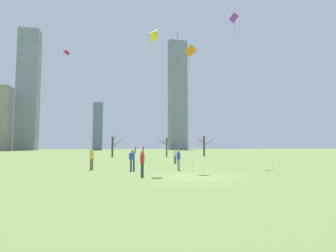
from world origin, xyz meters
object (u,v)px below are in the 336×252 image
(bystander_watching_nearby, at_px, (179,159))
(bare_tree_left_of_center, at_px, (113,146))
(kite_flyer_midfield_left_blue, at_px, (59,98))
(kite_flyer_midfield_right_orange, at_px, (141,142))
(bystander_strolling_midfield, at_px, (175,155))
(bare_tree_right_of_center, at_px, (167,146))
(kite_flyer_foreground_left_yellow, at_px, (145,137))
(distant_kite_high_overhead_purple, at_px, (231,29))
(bare_tree_far_right_edge, at_px, (204,145))
(distant_kite_drifting_left_red, at_px, (69,63))

(bystander_watching_nearby, height_order, bare_tree_left_of_center, bare_tree_left_of_center)
(kite_flyer_midfield_left_blue, bearing_deg, kite_flyer_midfield_right_orange, 2.21)
(bystander_strolling_midfield, distance_m, bare_tree_right_of_center, 20.80)
(kite_flyer_foreground_left_yellow, height_order, bystander_watching_nearby, kite_flyer_foreground_left_yellow)
(bystander_watching_nearby, bearing_deg, distant_kite_high_overhead_purple, 35.60)
(kite_flyer_midfield_right_orange, distance_m, bare_tree_left_of_center, 29.29)
(bystander_strolling_midfield, bearing_deg, distant_kite_high_overhead_purple, -33.04)
(distant_kite_high_overhead_purple, distance_m, bare_tree_far_right_edge, 27.64)
(bare_tree_right_of_center, xyz_separation_m, bare_tree_left_of_center, (-10.04, 0.34, -0.01))
(kite_flyer_midfield_left_blue, relative_size, bystander_watching_nearby, 11.97)
(distant_kite_drifting_left_red, distance_m, bare_tree_left_of_center, 16.55)
(kite_flyer_foreground_left_yellow, xyz_separation_m, bare_tree_right_of_center, (8.95, 32.42, -0.53))
(bystander_strolling_midfield, relative_size, bystander_watching_nearby, 1.00)
(kite_flyer_foreground_left_yellow, height_order, distant_kite_high_overhead_purple, distant_kite_high_overhead_purple)
(bystander_watching_nearby, relative_size, bare_tree_far_right_edge, 0.41)
(kite_flyer_midfield_right_orange, relative_size, bystander_strolling_midfield, 6.43)
(kite_flyer_midfield_right_orange, xyz_separation_m, bystander_watching_nearby, (2.91, -0.32, -1.32))
(bare_tree_left_of_center, bearing_deg, bare_tree_far_right_edge, -1.14)
(distant_kite_drifting_left_red, bearing_deg, bystander_strolling_midfield, -42.42)
(bare_tree_left_of_center, bearing_deg, kite_flyer_midfield_left_blue, -99.16)
(kite_flyer_midfield_right_orange, height_order, bare_tree_right_of_center, kite_flyer_midfield_right_orange)
(kite_flyer_foreground_left_yellow, distance_m, bare_tree_far_right_edge, 36.39)
(kite_flyer_midfield_right_orange, xyz_separation_m, bare_tree_far_right_edge, (16.28, 28.91, -0.11))
(bare_tree_right_of_center, bearing_deg, bystander_watching_nearby, -101.19)
(kite_flyer_midfield_right_orange, xyz_separation_m, bare_tree_right_of_center, (8.69, 28.91, -0.25))
(kite_flyer_midfield_right_orange, distance_m, bystander_watching_nearby, 3.21)
(distant_kite_high_overhead_purple, relative_size, bare_tree_right_of_center, 4.63)
(kite_flyer_midfield_right_orange, height_order, bare_tree_far_right_edge, kite_flyer_midfield_right_orange)
(distant_kite_drifting_left_red, xyz_separation_m, bare_tree_right_of_center, (16.82, 8.48, -12.23))
(distant_kite_drifting_left_red, relative_size, bare_tree_far_right_edge, 4.11)
(bystander_strolling_midfield, height_order, distant_kite_high_overhead_purple, distant_kite_high_overhead_purple)
(kite_flyer_midfield_left_blue, height_order, bare_tree_far_right_edge, kite_flyer_midfield_left_blue)
(kite_flyer_foreground_left_yellow, distance_m, bystander_strolling_midfield, 13.16)
(kite_flyer_midfield_right_orange, bearing_deg, bystander_strolling_midfield, 59.74)
(bystander_watching_nearby, relative_size, distant_kite_high_overhead_purple, 0.10)
(kite_flyer_foreground_left_yellow, bearing_deg, bystander_strolling_midfield, 66.50)
(kite_flyer_foreground_left_yellow, bearing_deg, bare_tree_left_of_center, 91.91)
(bare_tree_far_right_edge, bearing_deg, distant_kite_drifting_left_red, -160.85)
(bystander_watching_nearby, bearing_deg, kite_flyer_midfield_left_blue, 179.48)
(bystander_strolling_midfield, height_order, bystander_watching_nearby, same)
(bystander_strolling_midfield, xyz_separation_m, distant_kite_drifting_left_red, (-13.08, 11.95, 13.30))
(kite_flyer_midfield_right_orange, distance_m, bare_tree_right_of_center, 30.19)
(distant_kite_drifting_left_red, relative_size, bare_tree_left_of_center, 4.04)
(distant_kite_high_overhead_purple, bearing_deg, kite_flyer_foreground_left_yellow, -141.25)
(kite_flyer_midfield_left_blue, height_order, bare_tree_left_of_center, kite_flyer_midfield_left_blue)
(kite_flyer_foreground_left_yellow, relative_size, distant_kite_drifting_left_red, 0.69)
(bare_tree_far_right_edge, xyz_separation_m, bare_tree_left_of_center, (-17.64, 0.35, -0.16))
(kite_flyer_foreground_left_yellow, bearing_deg, bare_tree_far_right_edge, 62.96)
(kite_flyer_midfield_left_blue, height_order, distant_kite_drifting_left_red, kite_flyer_midfield_left_blue)
(kite_flyer_foreground_left_yellow, height_order, bare_tree_right_of_center, kite_flyer_foreground_left_yellow)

